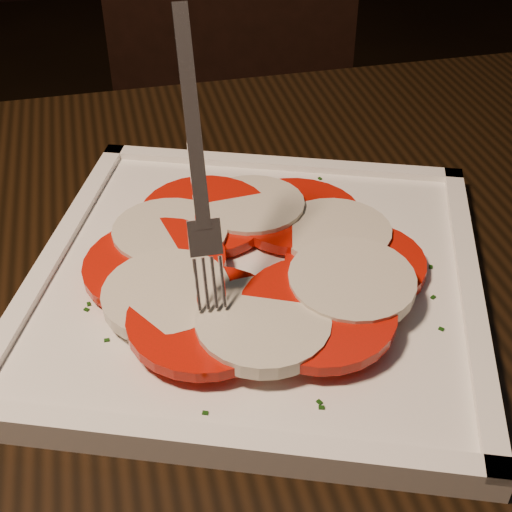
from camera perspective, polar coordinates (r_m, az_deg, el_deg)
name	(u,v)px	position (r m, az deg, el deg)	size (l,w,h in m)	color
table	(241,414)	(0.57, -1.17, -12.55)	(1.22, 0.83, 0.75)	black
chair	(228,123)	(1.22, -2.25, 10.60)	(0.51, 0.51, 0.93)	black
plate	(256,280)	(0.52, 0.00, -1.96)	(0.32, 0.32, 0.01)	white
caprese_salad	(256,260)	(0.51, 0.00, -0.35)	(0.25, 0.25, 0.03)	#C50D04
fork	(194,151)	(0.45, -4.99, 8.36)	(0.04, 0.09, 0.17)	white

